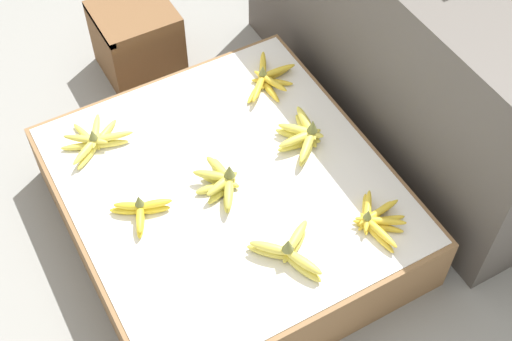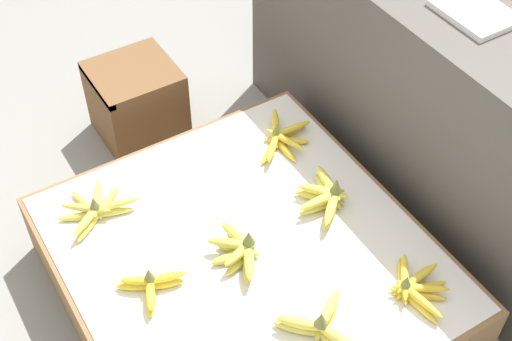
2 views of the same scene
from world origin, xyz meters
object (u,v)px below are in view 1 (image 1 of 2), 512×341
Objects in this scene: wooden_crate at (137,40)px; banana_bunch_back_midleft at (304,136)px; banana_bunch_back_left at (267,79)px; banana_bunch_front_left at (94,141)px; banana_bunch_front_midleft at (141,211)px; banana_bunch_back_midright at (375,220)px; banana_bunch_middle_midleft at (222,182)px; banana_bunch_middle_midright at (289,252)px.

banana_bunch_back_midleft is (0.84, 0.25, 0.12)m from wooden_crate.
banana_bunch_back_midleft reaches higher than banana_bunch_back_left.
banana_bunch_front_left is 1.27× the size of banana_bunch_front_midleft.
banana_bunch_back_midright is (0.68, -0.01, -0.00)m from banana_bunch_back_left.
banana_bunch_middle_midleft reaches higher than banana_bunch_back_left.
banana_bunch_front_midleft is at bearing -95.44° from banana_bunch_middle_midleft.
banana_bunch_front_left is 1.06× the size of banana_bunch_back_midleft.
banana_bunch_back_midright is at bearing 41.55° from banana_bunch_front_left.
banana_bunch_middle_midright is (0.32, 0.05, 0.00)m from banana_bunch_middle_midleft.
banana_bunch_back_left is 1.04× the size of banana_bunch_back_midright.
banana_bunch_middle_midright is 0.72m from banana_bunch_back_left.
banana_bunch_front_midleft is at bearing -137.45° from banana_bunch_middle_midright.
banana_bunch_back_left is (0.02, 0.64, -0.00)m from banana_bunch_front_left.
banana_bunch_front_left is 0.76m from banana_bunch_middle_midright.
banana_bunch_front_left is at bearing -117.94° from banana_bunch_back_midleft.
banana_bunch_front_left is at bearing -34.61° from wooden_crate.
banana_bunch_middle_midleft is at bearing -4.70° from wooden_crate.
banana_bunch_middle_midright reaches higher than wooden_crate.
banana_bunch_front_midleft is (0.85, -0.34, 0.12)m from wooden_crate.
banana_bunch_back_midleft reaches higher than banana_bunch_front_left.
banana_bunch_front_midleft reaches higher than banana_bunch_front_left.
banana_bunch_front_left is 0.46m from banana_bunch_middle_midleft.
banana_bunch_middle_midright is 0.45m from banana_bunch_back_midleft.
banana_bunch_back_midleft is at bearing 91.24° from banana_bunch_front_midleft.
banana_bunch_back_midleft is at bearing 62.06° from banana_bunch_front_left.
banana_bunch_front_midleft is 0.59m from banana_bunch_back_midleft.
banana_bunch_front_left is 0.95m from banana_bunch_back_midright.
banana_bunch_front_midleft is 0.83× the size of banana_bunch_middle_midleft.
banana_bunch_front_midleft is at bearing -88.76° from banana_bunch_back_midleft.
banana_bunch_front_left is 1.01× the size of banana_bunch_back_left.
banana_bunch_back_left is 0.68m from banana_bunch_back_midright.
banana_bunch_middle_midleft is 1.02× the size of banana_bunch_middle_midright.
wooden_crate is at bearing -167.58° from banana_bunch_back_midright.
banana_bunch_back_left is at bearing 174.14° from banana_bunch_back_midleft.
banana_bunch_middle_midleft reaches higher than banana_bunch_front_midleft.
banana_bunch_front_midleft is 0.47m from banana_bunch_middle_midright.
banana_bunch_middle_midleft reaches higher than banana_bunch_front_left.
banana_bunch_middle_midleft is at bearing -46.52° from banana_bunch_back_left.
banana_bunch_middle_midleft and banana_bunch_back_midleft have the same top height.
banana_bunch_back_midright is at bearing 84.85° from banana_bunch_middle_midright.
banana_bunch_front_midleft is 0.83× the size of banana_bunch_back_midright.
banana_bunch_middle_midright is at bearing 42.55° from banana_bunch_front_midleft.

